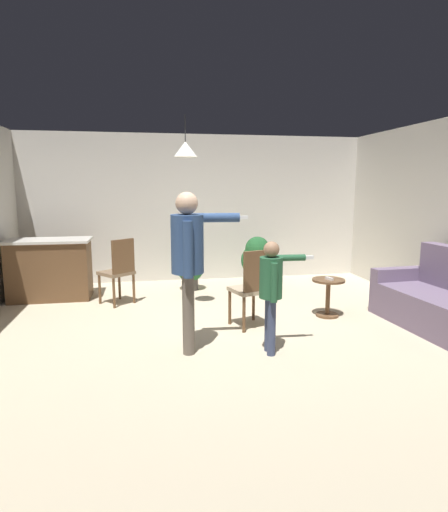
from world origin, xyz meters
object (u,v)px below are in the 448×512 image
dining_chair_near_wall (119,269)px  kitchen_counter (50,269)px  dining_chair_by_counter (252,286)px  potted_plant_corner (190,267)px  person_child (272,285)px  side_table_by_couch (328,293)px  person_adult (189,254)px  spare_remote_on_table (329,279)px  potted_plant_by_wall (257,259)px  couch_floral (445,303)px

dining_chair_near_wall → kitchen_counter: bearing=114.8°
dining_chair_by_counter → potted_plant_corner: 2.21m
kitchen_counter → person_child: (2.79, -2.75, 0.27)m
side_table_by_couch → potted_plant_corner: 2.51m
side_table_by_couch → dining_chair_by_counter: size_ratio=0.52×
person_adult → potted_plant_corner: (0.28, 2.75, -0.67)m
side_table_by_couch → spare_remote_on_table: size_ratio=4.00×
person_adult → dining_chair_near_wall: person_adult is taller
potted_plant_by_wall → spare_remote_on_table: bearing=-75.6°
spare_remote_on_table → dining_chair_near_wall: bearing=157.6°
side_table_by_couch → dining_chair_by_counter: bearing=-165.9°
couch_floral → spare_remote_on_table: 1.43m
dining_chair_by_counter → potted_plant_by_wall: size_ratio=1.12×
person_adult → dining_chair_by_counter: (0.84, 0.61, -0.52)m
kitchen_counter → person_child: person_child is taller
side_table_by_couch → spare_remote_on_table: spare_remote_on_table is taller
side_table_by_couch → person_adult: size_ratio=0.30×
side_table_by_couch → dining_chair_near_wall: dining_chair_near_wall is taller
couch_floral → potted_plant_by_wall: bearing=29.5°
person_child → spare_remote_on_table: (1.12, 1.07, -0.21)m
person_adult → spare_remote_on_table: size_ratio=13.17×
person_adult → dining_chair_near_wall: size_ratio=1.71×
person_child → side_table_by_couch: bearing=137.5°
dining_chair_near_wall → spare_remote_on_table: bearing=-62.0°
dining_chair_near_wall → potted_plant_by_wall: size_ratio=1.12×
dining_chair_by_counter → dining_chair_near_wall: 2.20m
side_table_by_couch → kitchen_counter: bearing=157.4°
couch_floral → person_child: 2.41m
dining_chair_near_wall → potted_plant_corner: bearing=-6.8°
person_child → dining_chair_by_counter: (-0.00, 0.83, -0.20)m
person_adult → dining_chair_by_counter: person_adult is taller
dining_chair_near_wall → dining_chair_by_counter: bearing=-79.1°
kitchen_counter → person_adult: bearing=-52.6°
side_table_by_couch → potted_plant_by_wall: (-0.51, 1.88, 0.16)m
kitchen_counter → potted_plant_by_wall: (3.42, 0.24, 0.01)m
couch_floral → side_table_by_couch: bearing=54.3°
couch_floral → kitchen_counter: size_ratio=1.47×
couch_floral → side_table_by_couch: (-1.21, 0.76, -0.00)m
kitchen_counter → dining_chair_near_wall: 1.21m
person_adult → person_child: size_ratio=1.42×
person_child → dining_chair_near_wall: (-1.70, 2.23, -0.20)m
person_child → person_adult: bearing=-101.5°
kitchen_counter → dining_chair_near_wall: (1.09, -0.52, 0.07)m
kitchen_counter → spare_remote_on_table: bearing=-23.3°
couch_floral → dining_chair_by_counter: same height
couch_floral → kitchen_counter: (-5.13, 2.39, 0.15)m
couch_floral → potted_plant_by_wall: (-1.72, 2.64, 0.16)m
person_adult → dining_chair_near_wall: 2.25m
person_adult → spare_remote_on_table: bearing=117.4°
potted_plant_by_wall → person_child: bearing=-101.9°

